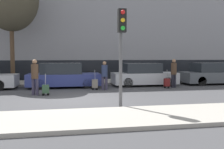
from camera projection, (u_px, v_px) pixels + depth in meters
ground_plane at (76, 99)px, 10.94m from camera, size 80.00×80.00×0.00m
sidewalk_near at (82, 119)px, 7.25m from camera, size 28.00×2.50×0.12m
sidewalk_far at (72, 82)px, 17.79m from camera, size 28.00×3.00×0.12m
building_facade at (70, 16)px, 21.07m from camera, size 28.00×3.10×10.74m
parked_car_1 at (63, 76)px, 15.19m from camera, size 4.38×1.78×1.49m
parked_car_2 at (144, 75)px, 16.16m from camera, size 4.15×1.72×1.45m
parked_car_3 at (214, 74)px, 17.16m from camera, size 4.59×1.85×1.46m
pedestrian_left at (35, 75)px, 12.09m from camera, size 0.34×0.34×1.75m
trolley_left at (46, 89)px, 12.04m from camera, size 0.34×0.29×1.06m
pedestrian_center at (105, 74)px, 14.07m from camera, size 0.35×0.34×1.62m
trolley_center at (95, 84)px, 14.07m from camera, size 0.34×0.29×1.13m
pedestrian_right at (174, 71)px, 15.08m from camera, size 0.34×0.34×1.73m
trolley_right at (167, 82)px, 14.85m from camera, size 0.34×0.29×1.12m
traffic_light at (121, 38)px, 8.71m from camera, size 0.28×0.47×3.52m
parked_bicycle at (82, 76)px, 18.02m from camera, size 1.77×0.06×0.96m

